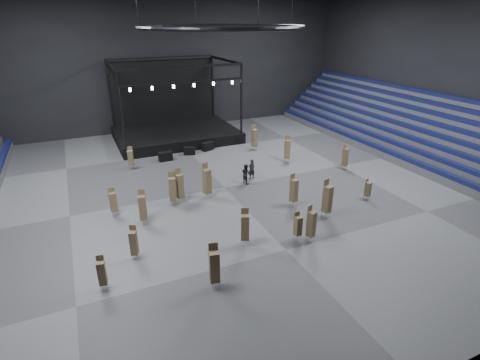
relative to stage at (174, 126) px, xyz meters
name	(u,v)px	position (x,y,z in m)	size (l,w,h in m)	color
floor	(224,187)	(0.00, -16.24, -1.45)	(50.00, 50.00, 0.00)	#535356
wall_back	(160,58)	(0.00, 4.76, 7.55)	(50.00, 0.20, 18.00)	black
wall_front	(475,181)	(0.00, -37.24, 7.55)	(50.00, 0.20, 18.00)	black
wall_right	(447,67)	(25.00, -16.24, 7.55)	(0.20, 42.00, 18.00)	black
bleachers_right	(419,137)	(22.94, -16.24, 0.28)	(7.20, 40.00, 6.40)	#4A4A4D
stage	(174,126)	(0.00, 0.00, 0.00)	(14.00, 10.00, 9.20)	black
truss_ring	(221,27)	(0.00, -16.24, 11.55)	(12.30, 12.30, 5.15)	black
flight_case_left	(165,156)	(-3.02, -7.49, -0.99)	(1.38, 0.69, 0.92)	black
flight_case_mid	(189,151)	(-0.20, -6.69, -1.04)	(1.23, 0.62, 0.82)	black
flight_case_right	(208,146)	(2.09, -6.17, -0.99)	(1.37, 0.68, 0.91)	black
chair_stack_0	(113,201)	(-9.37, -17.51, -0.27)	(0.52, 0.52, 2.24)	silver
chair_stack_1	(245,227)	(-2.15, -25.09, -0.10)	(0.67, 0.67, 2.61)	silver
chair_stack_2	(345,157)	(12.25, -17.11, -0.15)	(0.60, 0.60, 2.56)	silver
chair_stack_3	(131,157)	(-6.62, -8.41, -0.27)	(0.60, 0.60, 2.23)	silver
chair_stack_4	(254,137)	(6.87, -8.22, -0.01)	(0.62, 0.62, 2.83)	silver
chair_stack_5	(287,149)	(8.21, -13.05, 0.00)	(0.69, 0.69, 2.82)	silver
chair_stack_6	(311,223)	(1.99, -26.45, -0.12)	(0.62, 0.62, 2.61)	silver
chair_stack_7	(214,266)	(-5.43, -28.22, -0.03)	(0.63, 0.63, 2.75)	silver
chair_stack_8	(207,181)	(-2.03, -17.57, 0.09)	(0.67, 0.67, 3.04)	silver
chair_stack_9	(102,272)	(-11.00, -25.87, -0.36)	(0.48, 0.48, 2.10)	silver
chair_stack_10	(179,185)	(-4.28, -17.42, 0.03)	(0.63, 0.63, 2.90)	silver
chair_stack_11	(368,189)	(9.67, -23.21, -0.47)	(0.54, 0.54, 1.83)	silver
chair_stack_12	(172,189)	(-4.92, -17.66, -0.01)	(0.61, 0.61, 2.81)	silver
chair_stack_13	(294,190)	(3.64, -21.64, -0.08)	(0.62, 0.62, 2.69)	silver
chair_stack_14	(298,225)	(1.31, -25.94, -0.39)	(0.46, 0.46, 2.01)	silver
chair_stack_15	(327,198)	(4.90, -24.21, 0.09)	(0.69, 0.69, 3.02)	silver
chair_stack_16	(143,207)	(-7.60, -19.68, -0.08)	(0.62, 0.62, 2.68)	silver
chair_stack_17	(134,242)	(-8.94, -23.71, -0.28)	(0.55, 0.55, 2.29)	silver
man_center	(252,169)	(3.03, -15.42, -0.51)	(0.69, 0.45, 1.88)	black
crew_member	(246,174)	(2.12, -16.14, -0.55)	(0.87, 0.68, 1.80)	black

